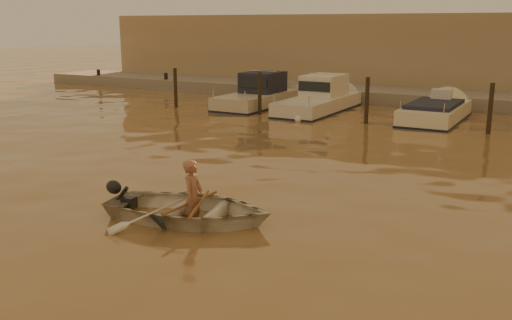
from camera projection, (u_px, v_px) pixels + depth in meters
The scene contains 19 objects.
ground_plane at pixel (178, 213), 13.05m from camera, with size 160.00×160.00×0.00m, color olive.
dinghy at pixel (189, 209), 12.51m from camera, with size 2.67×3.75×0.78m, color silver.
person at pixel (193, 198), 12.41m from camera, with size 0.61×0.40×1.69m, color #9F684F.
outboard_motor at pixel (128, 202), 12.94m from camera, with size 0.90×0.40×0.70m, color black, non-canonical shape.
oar_port at pixel (199, 204), 12.40m from camera, with size 0.06×0.06×2.10m, color brown.
oar_starboard at pixel (191, 203), 12.46m from camera, with size 0.06×0.06×2.10m, color brown.
moored_boat_1 at pixel (257, 95), 29.73m from camera, with size 2.23×6.65×1.75m, color beige, non-canonical shape.
moored_boat_2 at pixel (319, 99), 28.08m from camera, with size 2.15×7.25×1.75m, color silver, non-canonical shape.
moored_boat_3 at pixel (435, 116), 25.48m from camera, with size 2.19×6.29×0.95m, color #EEE9C7, non-canonical shape.
piling_0 at pixel (176, 90), 29.55m from camera, with size 0.18×0.18×2.20m, color #2D2319.
piling_1 at pixel (260, 95), 27.16m from camera, with size 0.18×0.18×2.20m, color #2D2319.
piling_2 at pixel (367, 103), 24.63m from camera, with size 0.18×0.18×2.20m, color #2D2319.
piling_3 at pixel (490, 111), 22.25m from camera, with size 0.18×0.18×2.20m, color #2D2319.
fender_a at pixel (127, 105), 29.74m from camera, with size 0.30×0.30×0.30m, color silver.
fender_b at pixel (216, 108), 28.51m from camera, with size 0.30×0.30×0.30m, color orange.
fender_c at pixel (298, 119), 25.25m from camera, with size 0.30×0.30×0.30m, color white.
fender_d at pixel (446, 127), 23.41m from camera, with size 0.30×0.30×0.30m, color orange.
quay at pixel (415, 100), 31.24m from camera, with size 52.00×4.00×1.00m, color gray.
waterfront_building at pixel (440, 54), 35.37m from camera, with size 46.00×7.00×4.80m, color #9E8466.
Camera 1 is at (7.65, -9.93, 4.24)m, focal length 40.00 mm.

